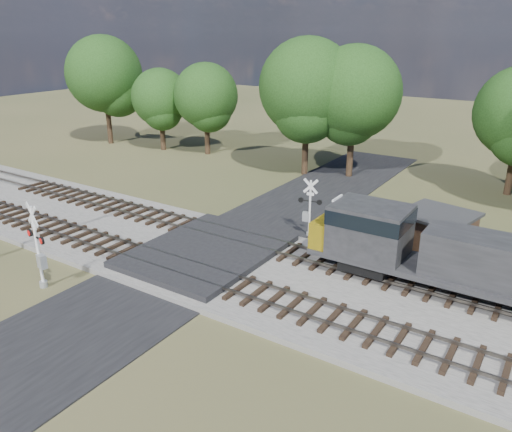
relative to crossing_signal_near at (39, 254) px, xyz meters
The scene contains 10 objects.
ground 8.50m from the crossing_signal_near, 55.23° to the left, with size 160.00×160.00×0.00m, color #3D4525.
ballast_bed 16.53m from the crossing_signal_near, 26.40° to the left, with size 140.00×10.00×0.30m, color gray.
road 8.49m from the crossing_signal_near, 55.23° to the left, with size 7.00×60.00×0.08m, color black.
crossing_panel 8.85m from the crossing_signal_near, 57.11° to the left, with size 7.00×9.00×0.62m, color #262628.
track_near 9.32m from the crossing_signal_near, 31.50° to the left, with size 140.00×2.60×0.33m.
track_far 12.65m from the crossing_signal_near, 51.34° to the left, with size 140.00×2.60×0.33m.
crossing_signal_near is the anchor object (origin of this frame).
crossing_signal_far 15.59m from the crossing_signal_near, 58.82° to the left, with size 1.52×0.38×3.80m.
equipment_shed 21.51m from the crossing_signal_near, 43.90° to the left, with size 4.49×4.49×2.56m.
treeline 28.39m from the crossing_signal_near, 74.99° to the left, with size 80.92×11.67×11.89m.
Camera 1 is at (16.53, -19.78, 12.29)m, focal length 35.00 mm.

